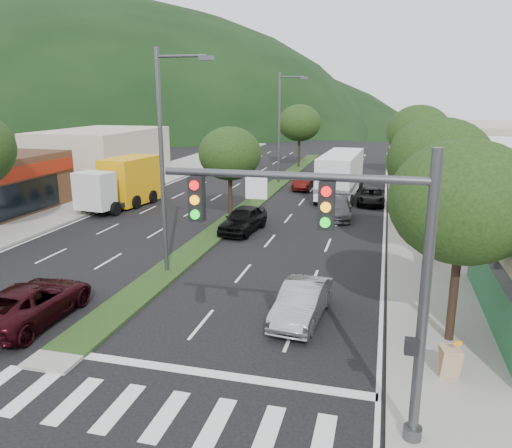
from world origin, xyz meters
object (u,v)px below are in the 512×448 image
(tree_r_b, at_px, (440,162))
(tree_med_far, at_px, (299,123))
(tree_r_a, at_px, (463,202))
(car_queue_a, at_px, (243,219))
(car_queue_b, at_px, (338,208))
(suv_maroon, at_px, (32,302))
(streetlight_mid, at_px, (281,123))
(sedan_silver, at_px, (302,302))
(streetlight_near, at_px, (166,153))
(tree_r_c, at_px, (427,151))
(a_frame_sign, at_px, (450,359))
(tree_med_near, at_px, (230,154))
(motorhome, at_px, (341,174))
(car_queue_d, at_px, (371,196))
(box_truck, at_px, (123,184))
(car_queue_c, at_px, (303,181))
(tree_r_d, at_px, (418,132))
(car_queue_e, at_px, (319,174))
(traffic_signal, at_px, (354,253))

(tree_r_b, distance_m, tree_med_far, 34.18)
(tree_r_a, xyz_separation_m, tree_med_far, (-12.00, 40.00, 0.19))
(car_queue_a, bearing_deg, car_queue_b, 50.16)
(tree_med_far, xyz_separation_m, suv_maroon, (-2.59, -42.00, -4.29))
(streetlight_mid, bearing_deg, sedan_silver, -76.68)
(tree_r_b, relative_size, streetlight_near, 0.69)
(tree_r_c, relative_size, streetlight_near, 0.65)
(tree_med_far, height_order, a_frame_sign, tree_med_far)
(tree_r_b, relative_size, suv_maroon, 1.34)
(tree_med_near, relative_size, motorhome, 0.64)
(streetlight_near, xyz_separation_m, a_frame_sign, (11.52, -6.44, -4.89))
(car_queue_a, relative_size, car_queue_d, 1.05)
(box_truck, bearing_deg, tree_r_b, 165.71)
(tree_med_near, relative_size, streetlight_near, 0.60)
(sedan_silver, xyz_separation_m, car_queue_c, (-4.24, 26.20, 0.01))
(tree_r_c, height_order, tree_r_d, tree_r_d)
(car_queue_a, bearing_deg, motorhome, 75.29)
(car_queue_c, xyz_separation_m, car_queue_e, (0.74, 5.00, -0.10))
(tree_r_c, relative_size, car_queue_a, 1.43)
(car_queue_b, height_order, a_frame_sign, a_frame_sign)
(car_queue_a, distance_m, motorhome, 13.10)
(car_queue_c, bearing_deg, box_truck, -140.76)
(streetlight_near, height_order, car_queue_d, streetlight_near)
(tree_r_a, xyz_separation_m, car_queue_c, (-9.30, 26.76, -4.12))
(traffic_signal, xyz_separation_m, tree_med_near, (-9.03, 19.54, -0.22))
(tree_r_a, bearing_deg, suv_maroon, -172.19)
(tree_r_a, relative_size, a_frame_sign, 5.38)
(tree_med_far, distance_m, motorhome, 17.48)
(tree_med_near, bearing_deg, tree_r_a, -49.40)
(tree_med_near, distance_m, car_queue_e, 18.49)
(car_queue_a, bearing_deg, tree_r_d, 59.85)
(tree_med_near, height_order, suv_maroon, tree_med_near)
(traffic_signal, xyz_separation_m, box_truck, (-18.03, 21.91, -2.97))
(traffic_signal, xyz_separation_m, tree_r_d, (2.97, 31.54, 0.54))
(motorhome, bearing_deg, tree_r_b, -67.01)
(motorhome, bearing_deg, tree_r_d, 22.33)
(traffic_signal, distance_m, suv_maroon, 12.76)
(tree_r_c, height_order, car_queue_c, tree_r_c)
(car_queue_d, height_order, a_frame_sign, a_frame_sign)
(car_queue_c, bearing_deg, tree_r_a, -73.20)
(a_frame_sign, bearing_deg, sedan_silver, 136.90)
(tree_r_d, xyz_separation_m, car_queue_e, (-8.56, 5.76, -4.58))
(tree_r_a, distance_m, tree_r_b, 8.00)
(tree_r_b, bearing_deg, tree_r_c, 90.00)
(sedan_silver, height_order, car_queue_a, car_queue_a)
(traffic_signal, bearing_deg, tree_r_d, 84.62)
(a_frame_sign, bearing_deg, tree_r_a, 72.61)
(car_queue_c, xyz_separation_m, a_frame_sign, (9.03, -29.20, -0.01))
(car_queue_d, bearing_deg, traffic_signal, -90.42)
(traffic_signal, bearing_deg, a_frame_sign, 48.93)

